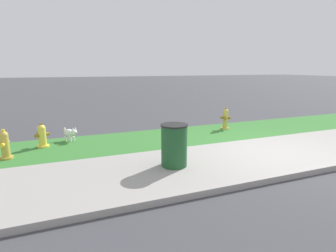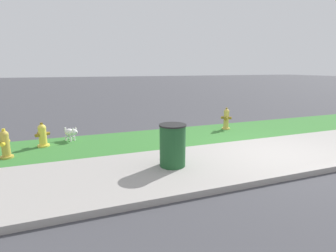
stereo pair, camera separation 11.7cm
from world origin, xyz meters
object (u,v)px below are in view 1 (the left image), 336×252
Objects in this scene: fire_hydrant_by_grass_verge at (225,119)px; fire_hydrant_at_driveway at (42,136)px; fire_hydrant_across_street at (5,145)px; trash_bin at (174,145)px; small_white_dog at (70,133)px.

fire_hydrant_by_grass_verge is 1.14× the size of fire_hydrant_at_driveway.
fire_hydrant_across_street is (-6.50, -0.74, -0.02)m from fire_hydrant_by_grass_verge.
fire_hydrant_by_grass_verge is 0.82× the size of trash_bin.
fire_hydrant_at_driveway reaches higher than small_white_dog.
small_white_dog is (-5.05, 0.31, -0.12)m from fire_hydrant_by_grass_verge.
fire_hydrant_at_driveway is 1.03m from fire_hydrant_across_street.
small_white_dog is 0.49× the size of trash_bin.
fire_hydrant_by_grass_verge is 5.77m from fire_hydrant_at_driveway.
fire_hydrant_across_street reaches higher than fire_hydrant_at_driveway.
fire_hydrant_across_street reaches higher than small_white_dog.
fire_hydrant_by_grass_verge is 5.06m from small_white_dog.
fire_hydrant_by_grass_verge reaches higher than small_white_dog.
fire_hydrant_by_grass_verge reaches higher than fire_hydrant_at_driveway.
fire_hydrant_by_grass_verge is 3.98m from trash_bin.
trash_bin reaches higher than fire_hydrant_at_driveway.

